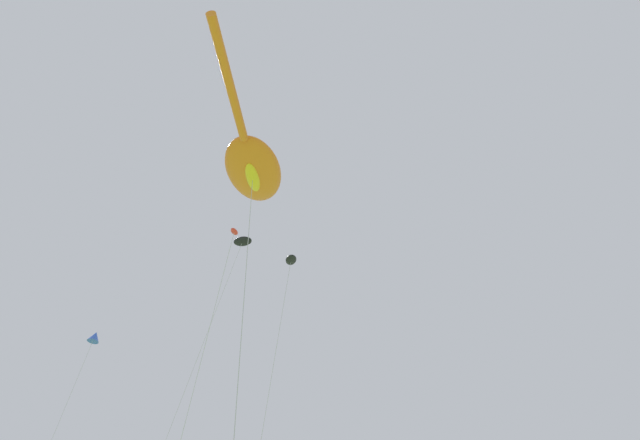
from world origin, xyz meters
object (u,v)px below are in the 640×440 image
object	(u,v)px
small_kite_triangle_green	(242,243)
small_kite_tiny_distant	(94,338)
small_kite_bird_shape	(229,253)
small_kite_stunt_black	(290,263)
big_show_kite	(252,166)

from	to	relation	value
small_kite_triangle_green	small_kite_tiny_distant	bearing A→B (deg)	-3.95
small_kite_bird_shape	small_kite_stunt_black	distance (m)	4.88
small_kite_triangle_green	small_kite_tiny_distant	world-z (taller)	small_kite_triangle_green
big_show_kite	small_kite_stunt_black	size ratio (longest dim) A/B	1.13
big_show_kite	small_kite_bird_shape	xyz separation A→B (m)	(1.23, 1.61, -3.53)
big_show_kite	small_kite_tiny_distant	xyz separation A→B (m)	(8.37, 17.05, -2.22)
small_kite_tiny_distant	small_kite_triangle_green	bearing A→B (deg)	11.53
small_kite_bird_shape	small_kite_triangle_green	distance (m)	10.93
small_kite_triangle_green	small_kite_stunt_black	bearing A→B (deg)	143.53
big_show_kite	small_kite_bird_shape	distance (m)	4.07
small_kite_bird_shape	small_kite_triangle_green	xyz separation A→B (m)	(7.62, 4.70, 6.26)
small_kite_tiny_distant	small_kite_stunt_black	world-z (taller)	small_kite_stunt_black
small_kite_bird_shape	small_kite_triangle_green	size ratio (longest dim) A/B	0.72
big_show_kite	small_kite_triangle_green	world-z (taller)	small_kite_triangle_green
small_kite_bird_shape	small_kite_stunt_black	world-z (taller)	small_kite_stunt_black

